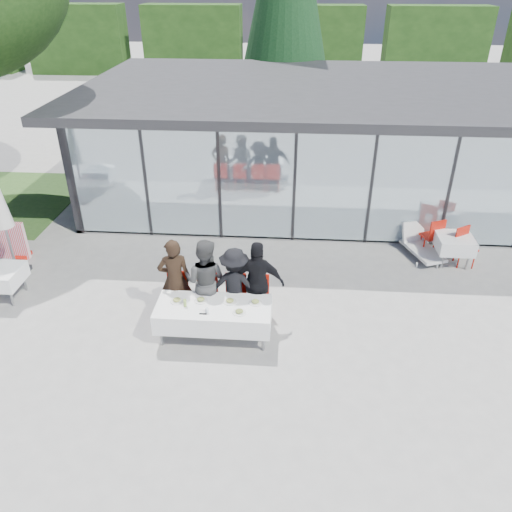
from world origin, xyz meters
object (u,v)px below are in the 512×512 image
at_px(diner_chair_c, 236,294).
at_px(plate_c, 230,301).
at_px(spare_table_left, 1,276).
at_px(diner_b, 205,280).
at_px(diner_chair_d, 258,295).
at_px(plate_d, 255,302).
at_px(diner_c, 235,285).
at_px(diner_chair_a, 177,291).
at_px(juice_bottle, 185,303).
at_px(diner_chair_b, 207,293).
at_px(diner_a, 175,279).
at_px(diner_d, 258,283).
at_px(spare_chair_a, 464,244).
at_px(folded_eyeglasses, 203,314).
at_px(plate_a, 177,300).
at_px(spare_chair_b, 433,234).
at_px(plate_b, 201,300).
at_px(plate_extra, 239,312).
at_px(dining_table, 214,315).
at_px(spare_table_right, 454,243).
at_px(lounger, 420,245).

bearing_deg(diner_chair_c, plate_c, -93.87).
bearing_deg(plate_c, spare_table_left, 170.53).
bearing_deg(diner_b, spare_table_left, 5.78).
bearing_deg(diner_chair_d, plate_d, -91.38).
relative_size(diner_c, spare_table_left, 1.93).
distance_m(diner_chair_a, juice_bottle, 0.92).
bearing_deg(plate_d, spare_table_left, 171.40).
relative_size(diner_b, diner_chair_b, 1.89).
bearing_deg(diner_a, diner_d, 166.32).
bearing_deg(spare_chair_a, folded_eyeglasses, -148.58).
height_order(diner_chair_d, plate_d, diner_chair_d).
bearing_deg(folded_eyeglasses, plate_a, 147.11).
bearing_deg(juice_bottle, diner_chair_d, 30.28).
relative_size(plate_d, spare_chair_b, 0.27).
bearing_deg(plate_a, juice_bottle, -36.52).
relative_size(diner_b, plate_b, 7.02).
relative_size(diner_a, diner_b, 0.99).
height_order(plate_d, spare_chair_b, spare_chair_b).
xyz_separation_m(plate_b, spare_table_left, (-4.61, 0.87, -0.22)).
height_order(diner_a, juice_bottle, diner_a).
distance_m(plate_c, folded_eyeglasses, 0.63).
bearing_deg(plate_a, spare_table_left, 167.48).
bearing_deg(diner_chair_c, juice_bottle, -138.20).
distance_m(diner_c, spare_chair_a, 6.02).
bearing_deg(diner_c, plate_b, 41.28).
distance_m(diner_chair_a, spare_chair_a, 7.10).
relative_size(diner_c, plate_extra, 6.31).
bearing_deg(diner_d, plate_c, 45.22).
bearing_deg(diner_chair_b, diner_chair_a, 180.00).
bearing_deg(spare_chair_b, plate_b, -145.84).
xyz_separation_m(dining_table, plate_extra, (0.53, -0.19, 0.24)).
xyz_separation_m(diner_chair_a, spare_chair_a, (6.62, 2.57, 0.00)).
bearing_deg(juice_bottle, plate_extra, -7.39).
distance_m(diner_c, plate_extra, 0.84).
bearing_deg(plate_b, juice_bottle, -144.38).
relative_size(plate_a, plate_extra, 1.00).
relative_size(plate_a, spare_chair_b, 0.27).
height_order(dining_table, plate_c, plate_c).
height_order(folded_eyeglasses, spare_chair_b, spare_chair_b).
bearing_deg(plate_a, plate_extra, -12.59).
distance_m(dining_table, spare_table_right, 6.43).
bearing_deg(dining_table, diner_chair_a, 139.78).
distance_m(diner_a, diner_chair_c, 1.30).
height_order(dining_table, folded_eyeglasses, folded_eyeglasses).
bearing_deg(lounger, plate_extra, -137.54).
height_order(plate_a, spare_chair_b, spare_chair_b).
relative_size(dining_table, plate_a, 8.61).
height_order(plate_a, lounger, plate_a).
relative_size(diner_a, spare_chair_a, 1.88).
xyz_separation_m(plate_a, plate_c, (1.05, 0.05, 0.00)).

